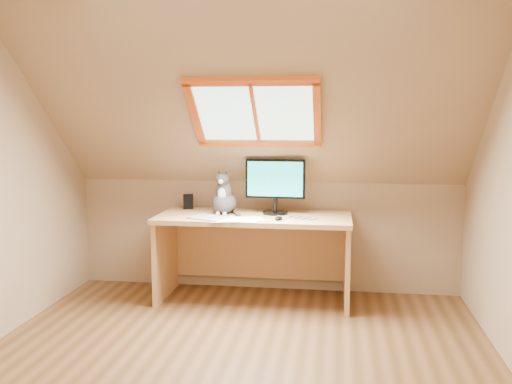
# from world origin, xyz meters

# --- Properties ---
(ground) EXTENTS (3.50, 3.50, 0.00)m
(ground) POSITION_xyz_m (0.00, 0.00, 0.00)
(ground) COLOR brown
(ground) RESTS_ON ground
(room_shell) EXTENTS (3.52, 3.52, 2.41)m
(room_shell) POSITION_xyz_m (0.00, -0.09, 1.43)
(room_shell) COLOR tan
(room_shell) RESTS_ON ground
(desk) EXTENTS (1.65, 0.72, 0.75)m
(desk) POSITION_xyz_m (-0.06, 1.45, 0.53)
(desk) COLOR tan
(desk) RESTS_ON ground
(monitor) EXTENTS (0.52, 0.22, 0.48)m
(monitor) POSITION_xyz_m (0.11, 1.46, 1.03)
(monitor) COLOR black
(monitor) RESTS_ON desk
(cat) EXTENTS (0.23, 0.27, 0.39)m
(cat) POSITION_xyz_m (-0.33, 1.42, 0.89)
(cat) COLOR #433E3B
(cat) RESTS_ON desk
(desk_speaker) EXTENTS (0.11, 0.11, 0.13)m
(desk_speaker) POSITION_xyz_m (-0.71, 1.63, 0.82)
(desk_speaker) COLOR black
(desk_speaker) RESTS_ON desk
(graphics_tablet) EXTENTS (0.36, 0.32, 0.01)m
(graphics_tablet) POSITION_xyz_m (-0.41, 1.16, 0.76)
(graphics_tablet) COLOR #B2B2B7
(graphics_tablet) RESTS_ON desk
(mouse) EXTENTS (0.09, 0.11, 0.03)m
(mouse) POSITION_xyz_m (0.17, 1.18, 0.77)
(mouse) COLOR black
(mouse) RESTS_ON desk
(papers) EXTENTS (0.35, 0.30, 0.01)m
(papers) POSITION_xyz_m (-0.18, 1.12, 0.76)
(papers) COLOR white
(papers) RESTS_ON desk
(cables) EXTENTS (0.51, 0.26, 0.01)m
(cables) POSITION_xyz_m (0.27, 1.26, 0.76)
(cables) COLOR silver
(cables) RESTS_ON desk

